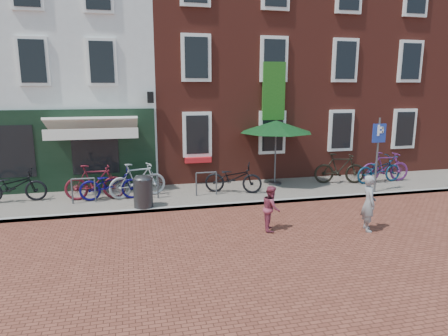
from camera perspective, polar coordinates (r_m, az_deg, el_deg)
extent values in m
plane|color=brown|center=(12.56, -3.73, -5.91)|extent=(80.00, 80.00, 0.00)
cube|color=slate|center=(14.14, -0.77, -3.67)|extent=(24.00, 3.00, 0.10)
cube|color=silver|center=(19.06, -23.15, 12.87)|extent=(8.00, 8.00, 9.00)
cube|color=maroon|center=(19.27, -1.54, 15.23)|extent=(6.00, 8.00, 10.00)
cube|color=maroon|center=(21.34, 14.97, 14.50)|extent=(6.00, 8.00, 10.00)
cube|color=maroon|center=(25.03, 28.42, 11.89)|extent=(7.00, 8.00, 9.00)
cylinder|color=#323234|center=(12.54, -11.51, -3.58)|extent=(0.59, 0.59, 0.88)
ellipsoid|color=#323234|center=(12.42, -11.61, -1.32)|extent=(0.59, 0.59, 0.26)
cylinder|color=#4C4C4F|center=(14.88, 21.10, 1.69)|extent=(0.07, 0.07, 2.63)
cube|color=navy|center=(14.76, 21.37, 4.68)|extent=(0.50, 0.04, 0.65)
cylinder|color=#4C4C4F|center=(15.39, 7.26, -2.16)|extent=(0.50, 0.50, 0.08)
cylinder|color=#4C4C4F|center=(15.17, 7.37, 1.96)|extent=(0.06, 0.06, 2.32)
cone|color=#0E3915|center=(15.02, 7.49, 6.32)|extent=(2.76, 2.76, 0.45)
imported|color=gray|center=(11.21, 20.05, -4.76)|extent=(0.49, 0.62, 1.50)
imported|color=#8C3448|center=(10.68, 6.78, -5.73)|extent=(0.59, 0.68, 1.21)
imported|color=black|center=(14.50, -27.98, -2.31)|extent=(2.03, 0.76, 1.06)
imported|color=#5C131D|center=(13.76, -18.00, -1.95)|extent=(1.97, 0.62, 1.17)
imported|color=#0B064F|center=(13.61, -15.92, -2.22)|extent=(2.01, 0.71, 1.06)
imported|color=#A0A1A2|center=(13.69, -12.27, -1.71)|extent=(2.03, 1.05, 1.17)
imported|color=black|center=(13.96, 1.34, -1.43)|extent=(2.13, 1.37, 1.06)
imported|color=black|center=(15.92, 16.27, -0.06)|extent=(2.03, 1.00, 1.17)
imported|color=#0C2D47|center=(16.55, 21.34, -0.17)|extent=(2.08, 0.92, 1.06)
imported|color=#581F5B|center=(16.85, 22.12, 0.18)|extent=(2.00, 0.75, 1.17)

